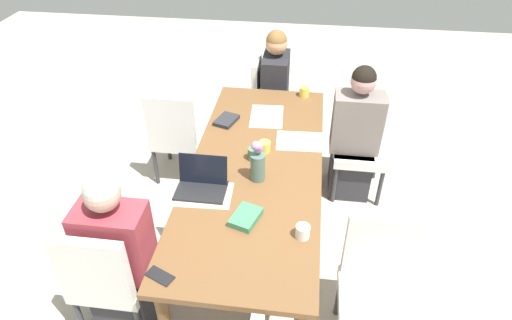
{
  "coord_description": "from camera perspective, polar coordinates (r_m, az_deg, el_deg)",
  "views": [
    {
      "loc": [
        -2.4,
        -0.32,
        2.6
      ],
      "look_at": [
        0.0,
        0.0,
        0.8
      ],
      "focal_mm": 30.97,
      "sensor_mm": 36.0,
      "label": 1
    }
  ],
  "objects": [
    {
      "name": "flower_vase",
      "position": [
        2.85,
        0.22,
        -0.27
      ],
      "size": [
        0.1,
        0.1,
        0.3
      ],
      "color": "#4C6B60",
      "rests_on": "dining_table"
    },
    {
      "name": "person_head_right_left_mid",
      "position": [
        4.35,
        2.5,
        8.11
      ],
      "size": [
        0.4,
        0.36,
        1.19
      ],
      "color": "#2D2D33",
      "rests_on": "ground_plane"
    },
    {
      "name": "dining_table",
      "position": [
        3.09,
        -0.0,
        -1.86
      ],
      "size": [
        2.26,
        0.9,
        0.75
      ],
      "color": "brown",
      "rests_on": "ground_plane"
    },
    {
      "name": "coffee_mug_near_left",
      "position": [
        3.16,
        1.12,
        1.74
      ],
      "size": [
        0.09,
        0.09,
        0.08
      ],
      "primitive_type": "cylinder",
      "color": "#DBC64C",
      "rests_on": "dining_table"
    },
    {
      "name": "laptop_far_left_far",
      "position": [
        2.84,
        -7.02,
        -3.08
      ],
      "size": [
        0.22,
        0.32,
        0.21
      ],
      "color": "black",
      "rests_on": "dining_table"
    },
    {
      "name": "chair_near_right_near",
      "position": [
        2.75,
        15.49,
        -14.97
      ],
      "size": [
        0.44,
        0.44,
        0.9
      ],
      "color": "silver",
      "rests_on": "ground_plane"
    },
    {
      "name": "chair_far_left_far",
      "position": [
        2.84,
        -18.67,
        -13.8
      ],
      "size": [
        0.44,
        0.44,
        0.9
      ],
      "color": "silver",
      "rests_on": "ground_plane"
    },
    {
      "name": "placemat_far_left_far",
      "position": [
        2.83,
        -6.79,
        -4.43
      ],
      "size": [
        0.27,
        0.37,
        0.0
      ],
      "primitive_type": "cube",
      "rotation": [
        0.0,
        0.0,
        -1.53
      ],
      "color": "beige",
      "rests_on": "dining_table"
    },
    {
      "name": "person_far_left_far",
      "position": [
        2.84,
        -17.07,
        -12.52
      ],
      "size": [
        0.36,
        0.4,
        1.19
      ],
      "color": "#2D2D33",
      "rests_on": "ground_plane"
    },
    {
      "name": "person_near_left_near",
      "position": [
        3.8,
        12.56,
        2.53
      ],
      "size": [
        0.36,
        0.4,
        1.19
      ],
      "color": "#2D2D33",
      "rests_on": "ground_plane"
    },
    {
      "name": "chair_head_right_left_mid",
      "position": [
        4.42,
        1.59,
        8.24
      ],
      "size": [
        0.44,
        0.44,
        0.9
      ],
      "color": "silver",
      "rests_on": "ground_plane"
    },
    {
      "name": "coffee_mug_centre_right",
      "position": [
        2.53,
        6.06,
        -9.18
      ],
      "size": [
        0.08,
        0.08,
        0.08
      ],
      "primitive_type": "cylinder",
      "color": "white",
      "rests_on": "dining_table"
    },
    {
      "name": "placemat_head_right_left_mid",
      "position": [
        3.59,
        1.41,
        5.65
      ],
      "size": [
        0.37,
        0.28,
        0.0
      ],
      "primitive_type": "cube",
      "rotation": [
        0.0,
        0.0,
        3.2
      ],
      "color": "beige",
      "rests_on": "dining_table"
    },
    {
      "name": "book_blue_cover",
      "position": [
        3.52,
        -3.85,
        5.15
      ],
      "size": [
        0.23,
        0.2,
        0.03
      ],
      "primitive_type": "cube",
      "rotation": [
        0.0,
        0.0,
        -0.32
      ],
      "color": "#28282D",
      "rests_on": "dining_table"
    },
    {
      "name": "coffee_mug_near_right",
      "position": [
        3.89,
        6.26,
        8.77
      ],
      "size": [
        0.09,
        0.09,
        0.09
      ],
      "primitive_type": "cylinder",
      "color": "#DBC64C",
      "rests_on": "dining_table"
    },
    {
      "name": "chair_far_right_far",
      "position": [
        3.92,
        -10.29,
        3.58
      ],
      "size": [
        0.44,
        0.44,
        0.9
      ],
      "color": "silver",
      "rests_on": "ground_plane"
    },
    {
      "name": "phone_black",
      "position": [
        2.41,
        -12.31,
        -14.42
      ],
      "size": [
        0.13,
        0.17,
        0.01
      ],
      "primitive_type": "cube",
      "rotation": [
        0.0,
        0.0,
        1.16
      ],
      "color": "black",
      "rests_on": "dining_table"
    },
    {
      "name": "book_red_cover",
      "position": [
        2.63,
        -1.34,
        -7.39
      ],
      "size": [
        0.23,
        0.2,
        0.04
      ],
      "primitive_type": "cube",
      "rotation": [
        0.0,
        0.0,
        -0.32
      ],
      "color": "#3D7F56",
      "rests_on": "dining_table"
    },
    {
      "name": "placemat_near_left_near",
      "position": [
        3.3,
        5.8,
        2.42
      ],
      "size": [
        0.28,
        0.37,
        0.0
      ],
      "primitive_type": "cube",
      "rotation": [
        0.0,
        0.0,
        1.62
      ],
      "color": "beige",
      "rests_on": "dining_table"
    },
    {
      "name": "chair_near_left_near",
      "position": [
        3.88,
        13.34,
        2.73
      ],
      "size": [
        0.44,
        0.44,
        0.9
      ],
      "color": "silver",
      "rests_on": "ground_plane"
    },
    {
      "name": "coffee_mug_centre_left",
      "position": [
        3.08,
        -0.38,
        0.8
      ],
      "size": [
        0.08,
        0.08,
        0.09
      ],
      "primitive_type": "cylinder",
      "color": "#47704C",
      "rests_on": "dining_table"
    },
    {
      "name": "ground_plane",
      "position": [
        3.55,
        -0.0,
        -10.45
      ],
      "size": [
        10.0,
        10.0,
        0.0
      ],
      "primitive_type": "plane",
      "color": "#B2A899"
    }
  ]
}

